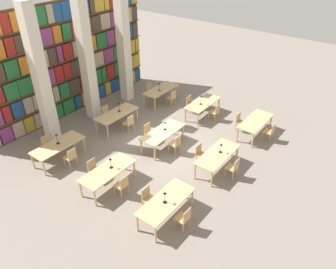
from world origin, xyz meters
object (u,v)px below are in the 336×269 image
at_px(chair_1, 148,198).
at_px(reading_table_4, 163,133).
at_px(chair_7, 94,169).
at_px(chair_10, 215,112).
at_px(chair_9, 149,132).
at_px(desk_lamp_1, 221,146).
at_px(chair_3, 201,154).
at_px(reading_table_7, 117,114).
at_px(reading_table_1, 217,156).
at_px(reading_table_3, 108,172).
at_px(pillar_right, 124,46).
at_px(desk_lamp_6, 119,105).
at_px(reading_table_6, 58,146).
at_px(chair_15, 107,114).
at_px(reading_table_2, 256,122).
at_px(chair_0, 184,218).
at_px(reading_table_8, 161,90).
at_px(chair_5, 240,121).
at_px(desk_lamp_2, 110,161).
at_px(desk_lamp_5, 57,137).
at_px(reading_table_0, 166,202).
at_px(chair_4, 270,131).
at_px(chair_2, 233,167).
at_px(chair_11, 191,103).
at_px(chair_13, 48,144).
at_px(desk_lamp_0, 165,195).
at_px(chair_17, 151,90).
at_px(chair_8, 176,143).
at_px(pillar_left, 40,76).
at_px(chair_6, 122,185).
at_px(reading_table_5, 203,104).
at_px(desk_lamp_3, 165,124).
at_px(desk_lamp_7, 159,86).
at_px(desk_lamp_4, 201,98).

height_order(chair_1, reading_table_4, chair_1).
xyz_separation_m(chair_7, chair_10, (6.73, -1.37, 0.00)).
bearing_deg(chair_9, desk_lamp_1, 93.51).
bearing_deg(desk_lamp_1, chair_3, 104.09).
bearing_deg(reading_table_7, reading_table_1, -89.70).
height_order(reading_table_3, reading_table_7, same).
distance_m(pillar_right, desk_lamp_1, 7.91).
xyz_separation_m(chair_7, desk_lamp_6, (3.52, 2.07, 0.62)).
relative_size(reading_table_6, chair_15, 2.50).
xyz_separation_m(reading_table_2, chair_15, (-3.30, 6.31, -0.22)).
xyz_separation_m(chair_0, reading_table_8, (6.66, 6.16, 0.22)).
height_order(reading_table_1, chair_7, chair_7).
distance_m(chair_5, reading_table_7, 5.87).
height_order(pillar_right, desk_lamp_2, pillar_right).
xyz_separation_m(chair_7, reading_table_4, (3.33, -0.72, 0.22)).
bearing_deg(desk_lamp_2, desk_lamp_5, 93.97).
height_order(reading_table_0, desk_lamp_5, desk_lamp_5).
bearing_deg(reading_table_6, reading_table_8, -0.43).
xyz_separation_m(reading_table_4, desk_lamp_6, (0.19, 2.79, 0.41)).
relative_size(chair_0, chair_4, 1.00).
height_order(chair_2, chair_11, same).
bearing_deg(chair_13, pillar_right, -170.45).
distance_m(desk_lamp_0, desk_lamp_1, 3.50).
height_order(chair_0, chair_17, same).
bearing_deg(chair_8, pillar_left, 114.62).
height_order(chair_7, chair_11, same).
height_order(chair_6, chair_11, same).
height_order(reading_table_4, reading_table_6, same).
relative_size(chair_11, desk_lamp_6, 1.78).
bearing_deg(reading_table_5, chair_1, -163.20).
bearing_deg(desk_lamp_1, desk_lamp_3, 89.49).
height_order(desk_lamp_2, chair_9, desk_lamp_2).
relative_size(reading_table_7, chair_15, 2.50).
distance_m(chair_1, reading_table_6, 4.74).
distance_m(chair_2, chair_17, 7.73).
bearing_deg(reading_table_3, reading_table_2, -22.90).
xyz_separation_m(reading_table_3, chair_9, (3.25, 0.75, -0.22)).
xyz_separation_m(chair_4, reading_table_8, (0.08, 6.30, 0.22)).
relative_size(chair_7, desk_lamp_7, 2.03).
bearing_deg(desk_lamp_0, desk_lamp_4, 22.97).
distance_m(reading_table_1, chair_7, 4.79).
relative_size(desk_lamp_1, desk_lamp_3, 1.03).
height_order(chair_5, reading_table_5, chair_5).
xyz_separation_m(desk_lamp_1, reading_table_6, (-3.53, 5.55, -0.36)).
bearing_deg(reading_table_3, chair_9, 13.04).
height_order(desk_lamp_2, chair_10, desk_lamp_2).
distance_m(reading_table_3, chair_10, 6.73).
distance_m(desk_lamp_1, desk_lamp_4, 4.11).
height_order(chair_0, desk_lamp_3, desk_lamp_3).
bearing_deg(chair_9, reading_table_0, 46.73).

